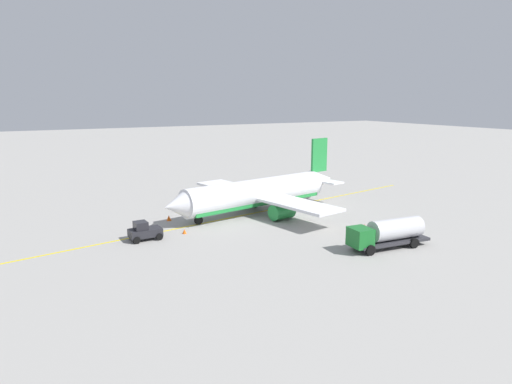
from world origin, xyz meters
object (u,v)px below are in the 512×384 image
Objects in this scene: fuel_tanker at (388,233)px; pushback_tug at (144,231)px; airplane at (259,193)px; safety_cone_wingtip at (184,231)px; safety_cone_nose at (169,218)px; refueling_worker at (364,232)px.

fuel_tanker reaches higher than pushback_tug.
safety_cone_wingtip is at bearing 20.81° from airplane.
fuel_tanker reaches higher than safety_cone_wingtip.
fuel_tanker reaches higher than safety_cone_nose.
airplane is at bearing -74.31° from refueling_worker.
pushback_tug reaches higher than refueling_worker.
safety_cone_nose is (17.18, -22.26, -1.36)m from fuel_tanker.
airplane is 8.18× the size of pushback_tug.
pushback_tug is (17.69, 4.99, -1.72)m from airplane.
pushback_tug is (22.29, -15.47, -0.71)m from fuel_tanker.
fuel_tanker is 2.65× the size of pushback_tug.
refueling_worker is (-4.69, 16.69, -1.91)m from airplane.
fuel_tanker is (-4.60, 20.46, -1.02)m from airplane.
airplane is at bearing 171.87° from safety_cone_nose.
safety_cone_nose is at bearing -52.33° from fuel_tanker.
refueling_worker is (-22.38, 11.70, -0.19)m from pushback_tug.
safety_cone_nose is 6.69m from safety_cone_wingtip.
refueling_worker is at bearing 133.06° from safety_cone_nose.
refueling_worker is 25.31m from safety_cone_nose.
safety_cone_wingtip is at bearing 87.65° from safety_cone_nose.
pushback_tug is at bearing 1.18° from safety_cone_wingtip.
pushback_tug is at bearing 15.74° from airplane.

